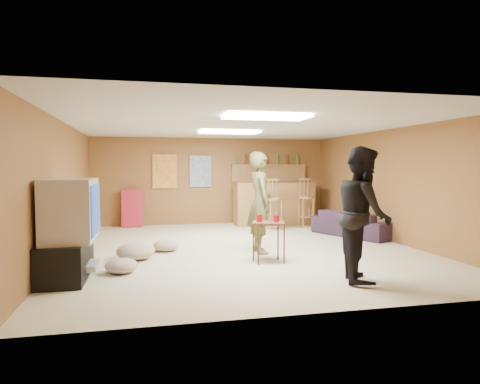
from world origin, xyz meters
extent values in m
plane|color=beige|center=(0.00, 0.00, 0.00)|extent=(7.00, 7.00, 0.00)
cube|color=silver|center=(0.00, 0.00, 2.20)|extent=(6.00, 7.00, 0.02)
cube|color=brown|center=(0.00, 3.50, 1.10)|extent=(6.00, 0.02, 2.20)
cube|color=brown|center=(0.00, -3.50, 1.10)|extent=(6.00, 0.02, 2.20)
cube|color=brown|center=(-3.00, 0.00, 1.10)|extent=(0.02, 7.00, 2.20)
cube|color=brown|center=(3.00, 0.00, 1.10)|extent=(0.02, 7.00, 2.20)
cube|color=black|center=(-2.72, -1.50, 0.25)|extent=(0.55, 1.30, 0.50)
cube|color=#B2B2B7|center=(-2.50, -1.50, 0.15)|extent=(0.35, 0.50, 0.08)
cube|color=#B2B2B7|center=(-2.65, -1.50, 0.90)|extent=(0.60, 1.10, 0.80)
cube|color=navy|center=(-2.34, -1.50, 0.90)|extent=(0.02, 0.95, 0.65)
cube|color=brown|center=(1.50, 2.95, 0.55)|extent=(2.00, 0.60, 1.10)
cube|color=#462416|center=(1.50, 2.70, 1.10)|extent=(2.10, 0.12, 0.05)
cube|color=brown|center=(1.50, 3.40, 1.50)|extent=(2.00, 0.18, 0.05)
cube|color=brown|center=(1.50, 3.42, 1.20)|extent=(2.00, 0.14, 0.60)
cube|color=#BF3F26|center=(-1.20, 3.46, 1.35)|extent=(0.60, 0.03, 0.85)
cube|color=#334C99|center=(-0.30, 3.46, 1.35)|extent=(0.55, 0.03, 0.80)
cube|color=#B32136|center=(-2.00, 3.30, 0.45)|extent=(0.50, 0.26, 0.91)
cube|color=white|center=(0.00, -1.50, 2.17)|extent=(1.20, 0.60, 0.04)
cube|color=white|center=(0.00, 1.20, 2.17)|extent=(1.20, 0.60, 0.04)
imported|color=brown|center=(0.20, -0.45, 0.86)|extent=(0.42, 0.63, 1.71)
imported|color=black|center=(1.01, -2.46, 0.86)|extent=(0.88, 1.00, 1.72)
imported|color=black|center=(2.60, 0.82, 0.26)|extent=(1.35, 1.95, 0.53)
cube|color=#462416|center=(0.13, -1.19, 0.31)|extent=(0.57, 0.50, 0.62)
cylinder|color=#BA0E0C|center=(-0.01, -1.17, 0.68)|extent=(0.09, 0.09, 0.12)
cylinder|color=#BA0E0C|center=(0.23, -1.25, 0.68)|extent=(0.10, 0.10, 0.11)
cylinder|color=navy|center=(0.28, -1.11, 0.68)|extent=(0.09, 0.09, 0.12)
ellipsoid|color=tan|center=(-1.86, -0.55, 0.13)|extent=(0.76, 0.76, 0.27)
ellipsoid|color=tan|center=(-1.35, 0.05, 0.10)|extent=(0.51, 0.51, 0.20)
ellipsoid|color=tan|center=(-2.03, -1.38, 0.10)|extent=(0.57, 0.57, 0.20)
camera|label=1|loc=(-1.71, -7.39, 1.45)|focal=32.00mm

